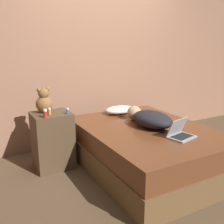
# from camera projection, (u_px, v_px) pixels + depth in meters

# --- Properties ---
(ground_plane) EXTENTS (12.00, 12.00, 0.00)m
(ground_plane) POSITION_uv_depth(u_px,v_px,m) (145.00, 168.00, 3.25)
(ground_plane) COLOR brown
(wall_back) EXTENTS (8.00, 0.06, 2.60)m
(wall_back) POSITION_uv_depth(u_px,v_px,m) (100.00, 57.00, 3.95)
(wall_back) COLOR #996B51
(wall_back) RESTS_ON ground_plane
(bed) EXTENTS (1.38, 1.88, 0.53)m
(bed) POSITION_uv_depth(u_px,v_px,m) (146.00, 148.00, 3.18)
(bed) COLOR brown
(bed) RESTS_ON ground_plane
(nightstand) EXTENTS (0.45, 0.41, 0.69)m
(nightstand) POSITION_uv_depth(u_px,v_px,m) (53.00, 140.00, 3.20)
(nightstand) COLOR brown
(nightstand) RESTS_ON ground_plane
(pillow) EXTENTS (0.44, 0.30, 0.11)m
(pillow) POSITION_uv_depth(u_px,v_px,m) (120.00, 110.00, 3.73)
(pillow) COLOR beige
(pillow) RESTS_ON bed
(person_lying) EXTENTS (0.40, 0.75, 0.19)m
(person_lying) POSITION_uv_depth(u_px,v_px,m) (150.00, 118.00, 3.16)
(person_lying) COLOR black
(person_lying) RESTS_ON bed
(laptop) EXTENTS (0.32, 0.26, 0.20)m
(laptop) POSITION_uv_depth(u_px,v_px,m) (180.00, 133.00, 2.78)
(laptop) COLOR #9E9EA3
(laptop) RESTS_ON bed
(teddy_bear) EXTENTS (0.20, 0.20, 0.30)m
(teddy_bear) POSITION_uv_depth(u_px,v_px,m) (44.00, 102.00, 3.12)
(teddy_bear) COLOR brown
(teddy_bear) RESTS_ON nightstand
(bottle_amber) EXTENTS (0.03, 0.03, 0.08)m
(bottle_amber) POSITION_uv_depth(u_px,v_px,m) (49.00, 111.00, 3.05)
(bottle_amber) COLOR gold
(bottle_amber) RESTS_ON nightstand
(bottle_blue) EXTENTS (0.03, 0.03, 0.07)m
(bottle_blue) POSITION_uv_depth(u_px,v_px,m) (68.00, 111.00, 3.07)
(bottle_blue) COLOR #3866B2
(bottle_blue) RESTS_ON nightstand
(bottle_red) EXTENTS (0.05, 0.05, 0.10)m
(bottle_red) POSITION_uv_depth(u_px,v_px,m) (45.00, 114.00, 2.91)
(bottle_red) COLOR #B72D2D
(bottle_red) RESTS_ON nightstand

